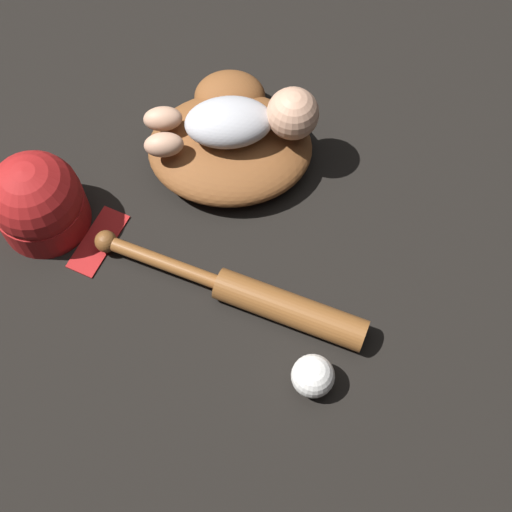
{
  "coord_description": "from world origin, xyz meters",
  "views": [
    {
      "loc": [
        -0.3,
        -0.76,
        1.24
      ],
      "look_at": [
        -0.04,
        -0.22,
        0.07
      ],
      "focal_mm": 50.0,
      "sensor_mm": 36.0,
      "label": 1
    }
  ],
  "objects": [
    {
      "name": "baseball_cap",
      "position": [
        -0.37,
        0.06,
        0.07
      ],
      "size": [
        0.24,
        0.25,
        0.18
      ],
      "color": "maroon",
      "rests_on": "ground"
    },
    {
      "name": "baseball_glove",
      "position": [
        0.03,
        0.06,
        0.05
      ],
      "size": [
        0.42,
        0.4,
        0.09
      ],
      "color": "brown",
      "rests_on": "ground"
    },
    {
      "name": "baseball_bat",
      "position": [
        -0.07,
        -0.28,
        0.03
      ],
      "size": [
        0.4,
        0.43,
        0.06
      ],
      "color": "brown",
      "rests_on": "ground"
    },
    {
      "name": "ground_plane",
      "position": [
        0.0,
        0.0,
        0.0
      ],
      "size": [
        6.0,
        6.0,
        0.0
      ],
      "primitive_type": "plane",
      "color": "black"
    },
    {
      "name": "baseball",
      "position": [
        -0.05,
        -0.46,
        0.04
      ],
      "size": [
        0.08,
        0.08,
        0.08
      ],
      "color": "white",
      "rests_on": "ground"
    },
    {
      "name": "baby_figure",
      "position": [
        0.05,
        0.03,
        0.13
      ],
      "size": [
        0.34,
        0.2,
        0.1
      ],
      "color": "#B2B2B7",
      "rests_on": "baseball_glove"
    }
  ]
}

